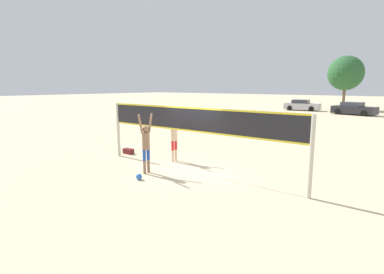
% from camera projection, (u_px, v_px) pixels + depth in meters
% --- Properties ---
extents(ground_plane, '(200.00, 200.00, 0.00)m').
position_uv_depth(ground_plane, '(192.00, 172.00, 11.33)').
color(ground_plane, beige).
extents(volleyball_net, '(8.77, 0.13, 2.45)m').
position_uv_depth(volleyball_net, '(192.00, 126.00, 11.04)').
color(volleyball_net, beige).
rests_on(volleyball_net, ground_plane).
extents(player_spiker, '(0.28, 0.72, 2.23)m').
position_uv_depth(player_spiker, '(146.00, 142.00, 11.00)').
color(player_spiker, '#8C664C').
rests_on(player_spiker, ground_plane).
extents(player_blocker, '(0.28, 0.72, 2.22)m').
position_uv_depth(player_blocker, '(174.00, 134.00, 12.77)').
color(player_blocker, beige).
rests_on(player_blocker, ground_plane).
extents(volleyball, '(0.22, 0.22, 0.22)m').
position_uv_depth(volleyball, '(139.00, 177.00, 10.38)').
color(volleyball, blue).
rests_on(volleyball, ground_plane).
extents(gear_bag, '(0.54, 0.28, 0.25)m').
position_uv_depth(gear_bag, '(128.00, 151.00, 14.38)').
color(gear_bag, maroon).
rests_on(gear_bag, ground_plane).
extents(parked_car_mid, '(4.76, 2.76, 1.41)m').
position_uv_depth(parked_car_mid, '(354.00, 109.00, 33.61)').
color(parked_car_mid, '#232328').
rests_on(parked_car_mid, ground_plane).
extents(parked_car_far, '(4.53, 2.24, 1.41)m').
position_uv_depth(parked_car_far, '(302.00, 106.00, 39.53)').
color(parked_car_far, '#B7B7BC').
rests_on(parked_car_far, ground_plane).
extents(tree_left_cluster, '(4.52, 4.52, 7.15)m').
position_uv_depth(tree_left_cluster, '(346.00, 73.00, 39.57)').
color(tree_left_cluster, brown).
rests_on(tree_left_cluster, ground_plane).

